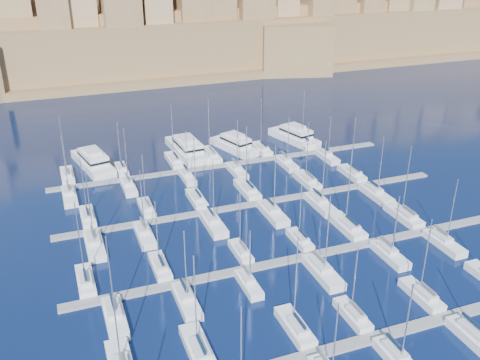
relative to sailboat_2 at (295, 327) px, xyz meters
name	(u,v)px	position (x,y,z in m)	size (l,w,h in m)	color
ground	(280,226)	(10.65, 28.70, -0.76)	(600.00, 600.00, 0.00)	#071233
pontoon_near	(380,336)	(10.65, -5.30, -0.56)	(84.00, 2.00, 0.40)	slate
pontoon_mid_near	(308,256)	(10.65, 16.70, -0.56)	(84.00, 2.00, 0.40)	slate
pontoon_mid_far	(260,203)	(10.65, 38.70, -0.56)	(84.00, 2.00, 0.40)	slate
pontoon_far	(226,165)	(10.65, 60.70, -0.56)	(84.00, 2.00, 0.40)	slate
sailboat_1	(199,350)	(-14.14, 0.44, 0.01)	(2.91, 9.71, 15.46)	white
sailboat_2	(295,327)	(0.00, 0.00, 0.00)	(2.64, 8.81, 15.36)	white
sailboat_3	(353,315)	(9.06, -0.55, -0.04)	(2.31, 7.70, 12.27)	white
sailboat_4	(422,295)	(21.57, -0.15, -0.01)	(2.55, 8.51, 14.11)	white
sailboat_9	(398,360)	(9.78, -10.49, -0.02)	(2.58, 8.60, 13.31)	white
sailboat_10	(477,339)	(22.25, -11.09, -0.01)	(2.95, 9.84, 13.28)	white
sailboat_12	(86,281)	(-26.64, 21.94, -0.01)	(2.61, 8.69, 14.90)	white
sailboat_13	(160,267)	(-14.52, 21.75, -0.03)	(2.49, 8.31, 13.05)	white
sailboat_14	(241,252)	(-0.17, 21.35, -0.04)	(2.25, 7.49, 12.35)	white
sailboat_15	(300,240)	(11.39, 21.38, -0.04)	(2.26, 7.54, 11.72)	white
sailboat_16	(347,226)	(22.01, 22.65, 0.02)	(3.04, 10.14, 16.88)	white
sailboat_17	(404,216)	(34.82, 22.48, 0.01)	(2.94, 9.78, 15.61)	white
sailboat_18	(115,317)	(-23.61, 11.09, 0.00)	(2.84, 9.45, 14.97)	white
sailboat_19	(186,301)	(-12.85, 11.28, -0.02)	(2.73, 9.08, 13.49)	white
sailboat_20	(249,284)	(-2.39, 12.02, -0.05)	(2.27, 7.56, 10.95)	white
sailboat_21	(323,272)	(10.27, 10.81, 0.01)	(3.01, 10.03, 15.37)	white
sailboat_22	(390,254)	(23.76, 11.43, -0.03)	(2.63, 8.77, 12.51)	white
sailboat_23	(444,243)	(35.30, 11.29, -0.01)	(2.72, 9.06, 13.89)	white
sailboat_24	(88,217)	(-23.98, 43.92, -0.02)	(2.59, 8.64, 13.63)	white
sailboat_25	(147,208)	(-12.34, 43.67, -0.03)	(2.44, 8.14, 12.65)	white
sailboat_26	(197,199)	(-1.57, 44.03, -0.01)	(2.66, 8.88, 14.61)	white
sailboat_27	(247,190)	(10.09, 44.52, 0.01)	(2.96, 9.87, 15.53)	white
sailboat_28	(307,180)	(24.54, 44.35, 0.00)	(2.86, 9.53, 14.85)	white
sailboat_29	(352,174)	(36.22, 44.13, -0.01)	(2.72, 9.07, 14.48)	white
sailboat_30	(94,245)	(-24.00, 32.74, 0.01)	(3.05, 10.17, 15.85)	white
sailboat_31	(144,235)	(-14.87, 33.24, -0.01)	(2.75, 9.17, 14.25)	white
sailboat_32	(213,223)	(-1.60, 32.80, 0.00)	(3.02, 10.06, 14.21)	white
sailboat_33	(273,213)	(10.90, 32.73, 0.01)	(3.06, 10.19, 15.80)	white
sailboat_34	(320,204)	(21.76, 32.92, 0.00)	(2.94, 9.80, 15.21)	white
sailboat_35	(376,194)	(35.23, 32.91, 0.00)	(2.95, 9.84, 14.23)	white
sailboat_36	(67,176)	(-26.22, 66.24, 0.00)	(2.79, 9.31, 15.28)	white
sailboat_37	(122,170)	(-13.82, 65.50, -0.03)	(2.34, 7.80, 12.67)	white
sailboat_38	(175,161)	(-0.69, 66.51, 0.01)	(2.95, 9.84, 15.61)	white
sailboat_39	(210,155)	(8.70, 66.81, 0.02)	(3.14, 10.46, 16.09)	white
sailboat_40	(262,149)	(22.51, 66.18, -0.01)	(2.75, 9.18, 14.57)	white
sailboat_41	(303,143)	(34.56, 66.21, 0.00)	(2.77, 9.24, 15.22)	white
sailboat_42	(70,196)	(-26.60, 55.13, 0.00)	(2.82, 9.38, 14.83)	white
sailboat_43	(128,186)	(-13.98, 55.44, -0.01)	(2.63, 8.75, 14.72)	white
sailboat_44	(187,177)	(-0.40, 55.83, -0.03)	(2.39, 7.96, 12.39)	white
sailboat_45	(237,171)	(11.56, 55.29, -0.01)	(2.72, 9.05, 13.67)	white
sailboat_46	(286,163)	(24.53, 55.33, -0.02)	(2.69, 8.98, 12.95)	white
sailboat_47	(327,157)	(35.94, 55.52, -0.04)	(2.58, 8.59, 11.70)	white
motor_yacht_a	(93,161)	(-19.78, 70.93, 0.97)	(9.10, 18.88, 5.25)	white
motor_yacht_b	(187,148)	(3.88, 71.40, 0.97)	(6.98, 19.48, 5.25)	white
motor_yacht_c	(235,144)	(16.29, 69.55, 0.97)	(9.04, 15.93, 5.25)	white
motor_yacht_d	(295,136)	(34.00, 70.16, 0.97)	(9.11, 17.27, 5.25)	white
fortified_city	(131,30)	(10.46, 183.97, 13.99)	(460.00, 108.95, 59.52)	brown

